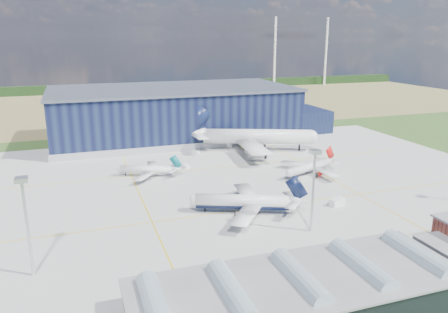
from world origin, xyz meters
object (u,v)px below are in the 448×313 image
gse_cart_a (186,166)px  airliner_red (309,163)px  airliner_regional (146,166)px  car_a (337,262)px  airstair (310,259)px  gse_tug_c (243,146)px  car_b (357,250)px  gse_cart_b (196,152)px  light_mast_center (314,178)px  light_mast_west (25,211)px  airliner_widebody (257,129)px  airliner_navy (243,194)px  hangar (179,115)px  gse_tug_a (249,273)px  gse_van_a (337,202)px

gse_cart_a → airliner_red: bearing=-43.7°
airliner_regional → car_a: airliner_regional is taller
gse_cart_a → airstair: 84.96m
gse_tug_c → airstair: size_ratio=0.68×
car_b → gse_cart_b: bearing=-2.2°
light_mast_center → airliner_red: size_ratio=0.82×
light_mast_west → airliner_widebody: (90.31, 85.00, -5.20)m
airliner_navy → airliner_regional: (-21.52, 44.78, -1.69)m
gse_tug_c → car_b: (-11.44, -106.15, -0.12)m
gse_tug_c → gse_cart_b: gse_tug_c is taller
hangar → airstair: 141.19m
light_mast_center → airliner_red: bearing=61.0°
gse_tug_c → airliner_red: bearing=-76.0°
hangar → gse_tug_a: hangar is taller
light_mast_west → gse_van_a: light_mast_west is taller
airliner_widebody → gse_van_a: 71.61m
airliner_widebody → gse_cart_b: bearing=-165.3°
airliner_widebody → hangar: bearing=146.4°
airliner_navy → airliner_red: airliner_navy is taller
hangar → car_a: (3.76, -142.80, -10.97)m
gse_cart_a → gse_tug_c: bearing=20.2°
hangar → gse_van_a: bearing=-77.5°
airliner_widebody → gse_tug_a: (-45.14, -101.00, -9.44)m
light_mast_center → airliner_red: (24.80, 44.70, -10.84)m
gse_tug_c → car_a: (-19.77, -110.00, -0.04)m
light_mast_center → gse_cart_b: (-8.04, 88.53, -14.80)m
airliner_navy → gse_van_a: size_ratio=6.86×
airliner_widebody → airstair: size_ratio=13.67×
light_mast_center → airliner_navy: size_ratio=0.63×
airliner_navy → airliner_red: (37.83, 26.70, -1.32)m
gse_tug_c → airstair: (-25.76, -108.00, 0.79)m
light_mast_center → gse_tug_c: size_ratio=7.36×
car_a → airliner_red: bearing=-41.7°
airliner_widebody → gse_tug_c: 12.48m
airliner_navy → gse_cart_b: (4.99, 70.53, -5.28)m
airliner_navy → gse_cart_b: 70.90m
gse_van_a → gse_cart_a: bearing=13.1°
car_a → gse_tug_a: bearing=67.2°
gse_van_a → gse_cart_a: (-35.02, 54.53, -0.48)m
airliner_red → gse_tug_a: (-49.64, -60.70, -3.80)m
gse_tug_c → car_b: size_ratio=0.91×
light_mast_west → gse_cart_a: light_mast_west is taller
gse_tug_a → airstair: airstair is taller
airstair → car_b: (14.32, 1.85, -0.91)m
airliner_regional → gse_van_a: size_ratio=4.90×
airliner_widebody → gse_tug_a: bearing=-92.3°
airstair → car_a: size_ratio=1.22×
light_mast_west → gse_cart_a: size_ratio=7.41×
airliner_widebody → gse_cart_a: (-37.98, -16.45, -9.56)m
airliner_navy → car_b: (17.94, -32.15, -5.34)m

